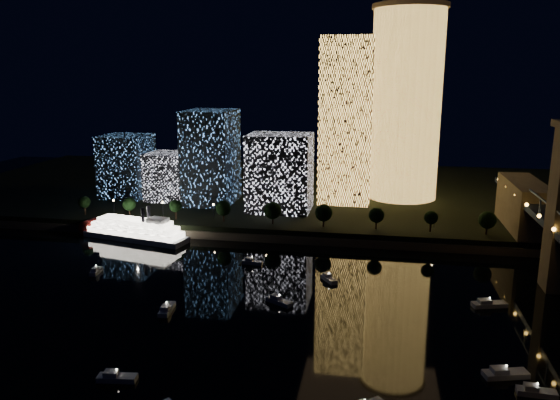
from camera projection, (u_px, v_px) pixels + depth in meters
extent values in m
plane|color=black|center=(328.00, 353.00, 125.97)|extent=(520.00, 520.00, 0.00)
cube|color=black|center=(357.00, 194.00, 278.71)|extent=(420.00, 160.00, 5.00)
cube|color=#6B5E4C|center=(348.00, 241.00, 204.20)|extent=(420.00, 6.00, 3.00)
cylinder|color=#FFBC51|center=(406.00, 106.00, 251.30)|extent=(32.00, 32.00, 85.67)
cylinder|color=#6B5E4C|center=(411.00, 6.00, 241.30)|extent=(34.00, 34.00, 2.00)
cube|color=#FFBC51|center=(346.00, 121.00, 245.02)|extent=(23.08, 23.08, 73.44)
cube|color=silver|center=(280.00, 172.00, 233.49)|extent=(26.63, 22.53, 32.77)
cube|color=#5DA2FD|center=(211.00, 157.00, 246.53)|extent=(20.91, 27.18, 41.81)
cube|color=silver|center=(172.00, 176.00, 254.53)|extent=(21.76, 19.78, 21.76)
cube|color=#5DA2FD|center=(127.00, 166.00, 261.01)|extent=(20.86, 22.94, 29.20)
cube|color=#6B5E4C|center=(523.00, 211.00, 207.94)|extent=(12.00, 40.00, 23.00)
cube|color=#17244C|center=(541.00, 211.00, 168.19)|extent=(0.50, 0.50, 7.00)
sphere|color=#FFAC38|center=(554.00, 229.00, 154.29)|extent=(1.20, 1.20, 1.20)
sphere|color=#FFAC38|center=(516.00, 195.00, 197.41)|extent=(1.20, 1.20, 1.20)
cube|color=silver|center=(136.00, 237.00, 211.28)|extent=(44.06, 19.00, 2.15)
cube|color=white|center=(135.00, 231.00, 210.81)|extent=(40.37, 17.35, 1.97)
cube|color=white|center=(135.00, 227.00, 210.36)|extent=(36.68, 15.69, 1.97)
cube|color=white|center=(135.00, 222.00, 209.91)|extent=(31.25, 13.64, 1.97)
cube|color=silver|center=(158.00, 220.00, 205.46)|extent=(8.16, 6.80, 1.61)
cylinder|color=black|center=(143.00, 215.00, 205.43)|extent=(1.25, 1.25, 5.37)
cylinder|color=black|center=(149.00, 213.00, 208.64)|extent=(1.25, 1.25, 5.37)
cylinder|color=maroon|center=(92.00, 227.00, 219.03)|extent=(7.87, 9.23, 6.26)
cube|color=silver|center=(506.00, 374.00, 115.82)|extent=(9.98, 5.52, 1.20)
cube|color=silver|center=(500.00, 370.00, 115.43)|extent=(3.88, 3.29, 1.00)
sphere|color=white|center=(506.00, 366.00, 115.36)|extent=(0.36, 0.36, 0.36)
cube|color=silver|center=(537.00, 393.00, 109.17)|extent=(7.71, 2.76, 1.20)
cube|color=silver|center=(531.00, 387.00, 109.16)|extent=(2.75, 2.09, 1.00)
sphere|color=white|center=(538.00, 384.00, 108.71)|extent=(0.36, 0.36, 0.36)
cube|color=silver|center=(279.00, 302.00, 152.52)|extent=(8.32, 6.42, 1.20)
cube|color=silver|center=(276.00, 297.00, 153.05)|extent=(3.53, 3.28, 1.00)
sphere|color=white|center=(279.00, 295.00, 152.07)|extent=(0.36, 0.36, 0.36)
cube|color=silver|center=(329.00, 279.00, 169.07)|extent=(5.98, 7.24, 1.20)
cube|color=silver|center=(327.00, 275.00, 169.78)|extent=(2.97, 3.14, 1.00)
sphere|color=white|center=(329.00, 273.00, 168.62)|extent=(0.36, 0.36, 0.36)
cube|color=silver|center=(167.00, 309.00, 147.52)|extent=(3.47, 8.61, 1.20)
cube|color=silver|center=(165.00, 307.00, 146.05)|extent=(2.45, 3.13, 1.00)
sphere|color=white|center=(167.00, 302.00, 147.06)|extent=(0.36, 0.36, 0.36)
cube|color=silver|center=(252.00, 262.00, 183.91)|extent=(7.10, 2.93, 1.20)
cube|color=silver|center=(249.00, 259.00, 183.95)|extent=(2.59, 2.04, 1.00)
sphere|color=white|center=(252.00, 257.00, 183.46)|extent=(0.36, 0.36, 0.36)
cube|color=silver|center=(489.00, 305.00, 150.55)|extent=(9.98, 5.49, 1.20)
cube|color=silver|center=(485.00, 301.00, 150.17)|extent=(3.87, 3.28, 1.00)
sphere|color=white|center=(490.00, 298.00, 150.09)|extent=(0.36, 0.36, 0.36)
cube|color=silver|center=(96.00, 271.00, 175.63)|extent=(2.76, 6.63, 1.20)
cube|color=silver|center=(95.00, 269.00, 174.44)|extent=(1.91, 2.43, 1.00)
sphere|color=white|center=(96.00, 266.00, 175.17)|extent=(0.36, 0.36, 0.36)
cube|color=silver|center=(117.00, 378.00, 114.36)|extent=(8.47, 3.62, 1.20)
cube|color=silver|center=(111.00, 373.00, 114.18)|extent=(3.12, 2.47, 1.00)
sphere|color=white|center=(117.00, 369.00, 113.91)|extent=(0.36, 0.36, 0.36)
sphere|color=white|center=(365.00, 400.00, 103.26)|extent=(0.36, 0.36, 0.36)
cylinder|color=black|center=(85.00, 210.00, 227.68)|extent=(0.70, 0.70, 4.00)
sphere|color=black|center=(84.00, 202.00, 226.88)|extent=(5.05, 5.05, 5.05)
cylinder|color=black|center=(130.00, 212.00, 224.23)|extent=(0.70, 0.70, 4.00)
sphere|color=black|center=(129.00, 204.00, 223.43)|extent=(5.57, 5.57, 5.57)
cylinder|color=black|center=(176.00, 214.00, 220.78)|extent=(0.70, 0.70, 4.00)
sphere|color=black|center=(176.00, 206.00, 219.98)|extent=(5.10, 5.10, 5.10)
cylinder|color=black|center=(224.00, 217.00, 217.32)|extent=(0.70, 0.70, 4.00)
sphere|color=black|center=(223.00, 208.00, 216.52)|extent=(6.07, 6.07, 6.07)
cylinder|color=black|center=(273.00, 219.00, 213.87)|extent=(0.70, 0.70, 4.00)
sphere|color=black|center=(273.00, 210.00, 213.07)|extent=(6.89, 6.89, 6.89)
cylinder|color=black|center=(324.00, 221.00, 210.42)|extent=(0.70, 0.70, 4.00)
sphere|color=black|center=(324.00, 213.00, 209.62)|extent=(6.81, 6.81, 6.81)
cylinder|color=black|center=(376.00, 224.00, 206.96)|extent=(0.70, 0.70, 4.00)
sphere|color=black|center=(376.00, 215.00, 206.16)|extent=(5.94, 5.94, 5.94)
cylinder|color=black|center=(430.00, 227.00, 203.51)|extent=(0.70, 0.70, 4.00)
sphere|color=black|center=(431.00, 217.00, 202.71)|extent=(5.13, 5.13, 5.13)
cylinder|color=black|center=(487.00, 229.00, 200.06)|extent=(0.70, 0.70, 4.00)
sphere|color=black|center=(487.00, 220.00, 199.26)|extent=(6.51, 6.51, 6.51)
cylinder|color=black|center=(114.00, 207.00, 231.59)|extent=(0.24, 0.24, 5.00)
sphere|color=#FFCC7F|center=(113.00, 200.00, 230.95)|extent=(0.70, 0.70, 0.70)
cylinder|color=black|center=(163.00, 209.00, 227.79)|extent=(0.24, 0.24, 5.00)
sphere|color=#FFCC7F|center=(163.00, 202.00, 227.15)|extent=(0.70, 0.70, 0.70)
cylinder|color=black|center=(213.00, 211.00, 223.99)|extent=(0.24, 0.24, 5.00)
sphere|color=#FFCC7F|center=(213.00, 205.00, 223.36)|extent=(0.70, 0.70, 0.70)
cylinder|color=black|center=(266.00, 214.00, 220.20)|extent=(0.24, 0.24, 5.00)
sphere|color=#FFCC7F|center=(266.00, 207.00, 219.56)|extent=(0.70, 0.70, 0.70)
cylinder|color=black|center=(320.00, 216.00, 216.40)|extent=(0.24, 0.24, 5.00)
sphere|color=#FFCC7F|center=(320.00, 209.00, 215.76)|extent=(0.70, 0.70, 0.70)
cylinder|color=black|center=(376.00, 219.00, 212.60)|extent=(0.24, 0.24, 5.00)
sphere|color=#FFCC7F|center=(377.00, 212.00, 211.96)|extent=(0.70, 0.70, 0.70)
cylinder|color=black|center=(434.00, 221.00, 208.80)|extent=(0.24, 0.24, 5.00)
sphere|color=#FFCC7F|center=(435.00, 214.00, 208.16)|extent=(0.70, 0.70, 0.70)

